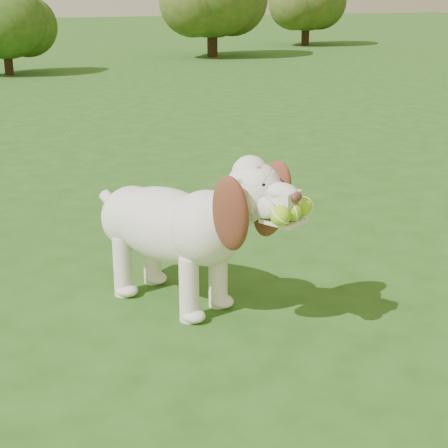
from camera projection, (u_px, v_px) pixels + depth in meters
name	position (u px, v px, depth m)	size (l,w,h in m)	color
ground	(149.00, 257.00, 3.46)	(80.00, 80.00, 0.00)	#234814
dog	(183.00, 222.00, 2.80)	(0.64, 1.04, 0.70)	white
shrub_c	(5.00, 22.00, 11.16)	(1.38, 1.38, 1.43)	#382314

